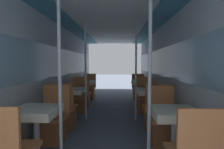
% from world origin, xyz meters
% --- Properties ---
extents(wall_left, '(0.05, 8.46, 2.28)m').
position_xyz_m(wall_left, '(-1.30, 2.83, 1.17)').
color(wall_left, silver).
rests_on(wall_left, ground_plane).
extents(wall_right, '(0.05, 8.46, 2.28)m').
position_xyz_m(wall_right, '(1.30, 2.83, 1.17)').
color(wall_right, silver).
rests_on(wall_right, ground_plane).
extents(ceiling_panel, '(2.61, 8.46, 0.07)m').
position_xyz_m(ceiling_panel, '(0.00, 2.83, 2.32)').
color(ceiling_panel, silver).
rests_on(ceiling_panel, wall_left).
extents(dining_table_left_0, '(0.59, 0.59, 0.73)m').
position_xyz_m(dining_table_left_0, '(-0.93, 0.81, 0.63)').
color(dining_table_left_0, '#4C4C51').
rests_on(dining_table_left_0, ground_plane).
extents(chair_left_far_0, '(0.47, 0.47, 0.95)m').
position_xyz_m(chair_left_far_0, '(-0.93, 1.42, 0.28)').
color(chair_left_far_0, '#9C5B31').
rests_on(chair_left_far_0, ground_plane).
extents(support_pole_left_0, '(0.05, 0.05, 2.28)m').
position_xyz_m(support_pole_left_0, '(-0.59, 0.81, 1.14)').
color(support_pole_left_0, silver).
rests_on(support_pole_left_0, ground_plane).
extents(dining_table_left_1, '(0.59, 0.59, 0.73)m').
position_xyz_m(dining_table_left_1, '(-0.93, 2.63, 0.63)').
color(dining_table_left_1, '#4C4C51').
rests_on(dining_table_left_1, ground_plane).
extents(chair_left_near_1, '(0.47, 0.47, 0.95)m').
position_xyz_m(chair_left_near_1, '(-0.93, 2.03, 0.28)').
color(chair_left_near_1, '#9C5B31').
rests_on(chair_left_near_1, ground_plane).
extents(chair_left_far_1, '(0.47, 0.47, 0.95)m').
position_xyz_m(chair_left_far_1, '(-0.93, 3.23, 0.28)').
color(chair_left_far_1, '#9C5B31').
rests_on(chair_left_far_1, ground_plane).
extents(support_pole_left_1, '(0.05, 0.05, 2.28)m').
position_xyz_m(support_pole_left_1, '(-0.59, 2.63, 1.14)').
color(support_pole_left_1, silver).
rests_on(support_pole_left_1, ground_plane).
extents(dining_table_left_2, '(0.59, 0.59, 0.73)m').
position_xyz_m(dining_table_left_2, '(-0.93, 4.45, 0.63)').
color(dining_table_left_2, '#4C4C51').
rests_on(dining_table_left_2, ground_plane).
extents(chair_left_near_2, '(0.47, 0.47, 0.95)m').
position_xyz_m(chair_left_near_2, '(-0.93, 3.85, 0.28)').
color(chair_left_near_2, '#9C5B31').
rests_on(chair_left_near_2, ground_plane).
extents(chair_left_far_2, '(0.47, 0.47, 0.95)m').
position_xyz_m(chair_left_far_2, '(-0.93, 5.05, 0.28)').
color(chair_left_far_2, '#9C5B31').
rests_on(chair_left_far_2, ground_plane).
extents(dining_table_right_0, '(0.59, 0.59, 0.73)m').
position_xyz_m(dining_table_right_0, '(0.93, 0.81, 0.63)').
color(dining_table_right_0, '#4C4C51').
rests_on(dining_table_right_0, ground_plane).
extents(chair_right_far_0, '(0.47, 0.47, 0.95)m').
position_xyz_m(chair_right_far_0, '(0.93, 1.42, 0.28)').
color(chair_right_far_0, '#9C5B31').
rests_on(chair_right_far_0, ground_plane).
extents(support_pole_right_0, '(0.05, 0.05, 2.28)m').
position_xyz_m(support_pole_right_0, '(0.59, 0.81, 1.14)').
color(support_pole_right_0, silver).
rests_on(support_pole_right_0, ground_plane).
extents(dining_table_right_1, '(0.59, 0.59, 0.73)m').
position_xyz_m(dining_table_right_1, '(0.93, 2.63, 0.63)').
color(dining_table_right_1, '#4C4C51').
rests_on(dining_table_right_1, ground_plane).
extents(chair_right_near_1, '(0.47, 0.47, 0.95)m').
position_xyz_m(chair_right_near_1, '(0.93, 2.03, 0.28)').
color(chair_right_near_1, '#9C5B31').
rests_on(chair_right_near_1, ground_plane).
extents(chair_right_far_1, '(0.47, 0.47, 0.95)m').
position_xyz_m(chair_right_far_1, '(0.93, 3.23, 0.28)').
color(chair_right_far_1, '#9C5B31').
rests_on(chair_right_far_1, ground_plane).
extents(support_pole_right_1, '(0.05, 0.05, 2.28)m').
position_xyz_m(support_pole_right_1, '(0.59, 2.63, 1.14)').
color(support_pole_right_1, silver).
rests_on(support_pole_right_1, ground_plane).
extents(dining_table_right_2, '(0.59, 0.59, 0.73)m').
position_xyz_m(dining_table_right_2, '(0.93, 4.45, 0.63)').
color(dining_table_right_2, '#4C4C51').
rests_on(dining_table_right_2, ground_plane).
extents(chair_right_near_2, '(0.47, 0.47, 0.95)m').
position_xyz_m(chair_right_near_2, '(0.93, 3.85, 0.28)').
color(chair_right_near_2, '#9C5B31').
rests_on(chair_right_near_2, ground_plane).
extents(chair_right_far_2, '(0.47, 0.47, 0.95)m').
position_xyz_m(chair_right_far_2, '(0.93, 5.05, 0.28)').
color(chair_right_far_2, '#9C5B31').
rests_on(chair_right_far_2, ground_plane).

